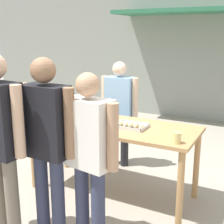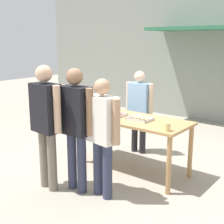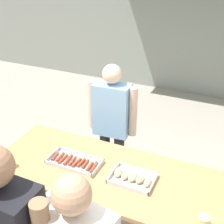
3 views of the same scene
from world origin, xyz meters
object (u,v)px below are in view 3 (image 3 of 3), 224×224
object	(u,v)px
condiment_jar_mustard	(1,160)
beer_cup	(203,223)
person_server_behind_table	(112,119)
condiment_jar_ketchup	(10,163)
food_tray_buns	(132,178)
food_tray_sausages	(75,162)

from	to	relation	value
condiment_jar_mustard	beer_cup	xyz separation A→B (m)	(1.77, 0.01, 0.02)
person_server_behind_table	condiment_jar_ketchup	bearing A→B (deg)	-117.29
condiment_jar_mustard	food_tray_buns	bearing A→B (deg)	13.65
food_tray_buns	condiment_jar_ketchup	size ratio (longest dim) A/B	4.51
food_tray_buns	condiment_jar_ketchup	xyz separation A→B (m)	(-1.05, -0.28, 0.02)
food_tray_buns	person_server_behind_table	distance (m)	1.00
food_tray_sausages	condiment_jar_ketchup	world-z (taller)	condiment_jar_ketchup
food_tray_buns	beer_cup	distance (m)	0.68
condiment_jar_mustard	person_server_behind_table	size ratio (longest dim) A/B	0.05
condiment_jar_ketchup	person_server_behind_table	distance (m)	1.21
condiment_jar_ketchup	person_server_behind_table	bearing A→B (deg)	66.35
food_tray_sausages	condiment_jar_ketchup	distance (m)	0.57
food_tray_sausages	condiment_jar_mustard	size ratio (longest dim) A/B	5.87
food_tray_buns	condiment_jar_mustard	bearing A→B (deg)	-166.35
condiment_jar_ketchup	beer_cup	distance (m)	1.67
beer_cup	person_server_behind_table	world-z (taller)	person_server_behind_table
condiment_jar_mustard	person_server_behind_table	world-z (taller)	person_server_behind_table
food_tray_buns	condiment_jar_mustard	world-z (taller)	condiment_jar_mustard
food_tray_sausages	food_tray_buns	bearing A→B (deg)	0.06
person_server_behind_table	food_tray_sausages	bearing A→B (deg)	-93.12
condiment_jar_mustard	person_server_behind_table	distance (m)	1.26
person_server_behind_table	beer_cup	bearing A→B (deg)	-46.50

